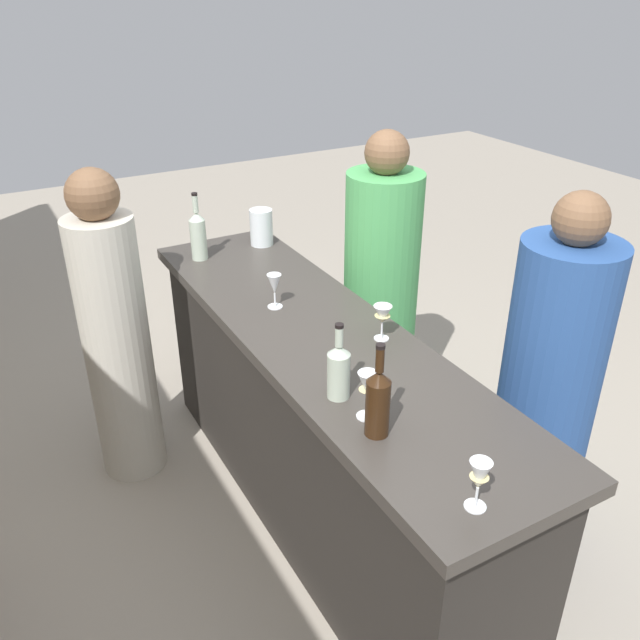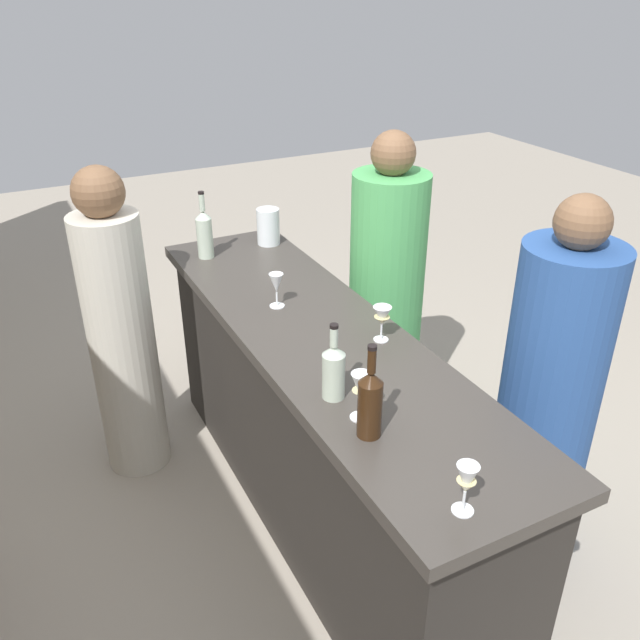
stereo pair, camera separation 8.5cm
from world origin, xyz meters
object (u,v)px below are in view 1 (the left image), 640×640
object	(u,v)px
wine_glass_near_left	(382,316)
wine_glass_near_center	(274,285)
person_right_guest	(116,340)
wine_bottle_center_clear_pale	(198,234)
person_left_guest	(380,299)
wine_glass_near_right	(479,478)
wine_bottle_leftmost_amber_brown	(378,401)
wine_bottle_second_left_clear_pale	(339,370)
person_center_guest	(546,398)
water_pitcher	(261,227)
wine_glass_far_left	(367,387)

from	to	relation	value
wine_glass_near_left	wine_glass_near_center	world-z (taller)	wine_glass_near_center
person_right_guest	wine_bottle_center_clear_pale	bearing A→B (deg)	16.87
wine_bottle_center_clear_pale	person_left_guest	world-z (taller)	person_left_guest
wine_glass_near_right	wine_glass_near_center	bearing A→B (deg)	-2.15
wine_bottle_leftmost_amber_brown	wine_bottle_second_left_clear_pale	xyz separation A→B (m)	(0.23, 0.00, -0.02)
person_center_guest	wine_glass_near_center	bearing A→B (deg)	-30.42
wine_bottle_center_clear_pale	wine_glass_near_center	world-z (taller)	wine_bottle_center_clear_pale
wine_glass_near_left	water_pitcher	distance (m)	1.13
wine_bottle_center_clear_pale	wine_glass_near_left	bearing A→B (deg)	-163.28
wine_glass_near_right	wine_glass_near_left	bearing A→B (deg)	-18.29
wine_glass_near_right	wine_glass_far_left	distance (m)	0.48
wine_bottle_leftmost_amber_brown	person_left_guest	xyz separation A→B (m)	(1.16, -0.80, -0.35)
wine_bottle_second_left_clear_pale	person_right_guest	world-z (taller)	person_right_guest
wine_glass_near_center	wine_glass_far_left	bearing A→B (deg)	174.28
wine_glass_near_left	wine_glass_near_right	size ratio (longest dim) A/B	0.93
wine_glass_far_left	water_pitcher	distance (m)	1.57
wine_glass_near_left	person_right_guest	distance (m)	1.29
wine_glass_near_center	person_center_guest	xyz separation A→B (m)	(-0.82, -0.79, -0.34)
person_left_guest	person_right_guest	world-z (taller)	person_left_guest
wine_bottle_leftmost_amber_brown	wine_glass_near_right	bearing A→B (deg)	-172.28
wine_glass_near_right	person_left_guest	bearing A→B (deg)	-25.72
wine_bottle_second_left_clear_pale	water_pitcher	world-z (taller)	wine_bottle_second_left_clear_pale
wine_glass_near_right	person_right_guest	distance (m)	1.92
wine_glass_near_center	water_pitcher	bearing A→B (deg)	-20.49
person_center_guest	wine_bottle_center_clear_pale	bearing A→B (deg)	-43.55
wine_glass_near_center	wine_glass_near_right	xyz separation A→B (m)	(-1.33, 0.05, -0.00)
water_pitcher	person_left_guest	world-z (taller)	person_left_guest
wine_bottle_leftmost_amber_brown	wine_glass_near_center	xyz separation A→B (m)	(0.93, -0.10, -0.02)
wine_glass_near_left	person_left_guest	world-z (taller)	person_left_guest
wine_glass_near_right	person_center_guest	world-z (taller)	person_center_guest
wine_bottle_leftmost_amber_brown	wine_bottle_center_clear_pale	xyz separation A→B (m)	(1.59, -0.01, 0.01)
wine_bottle_center_clear_pale	person_right_guest	bearing A→B (deg)	109.87
wine_bottle_center_clear_pale	wine_glass_near_right	world-z (taller)	wine_bottle_center_clear_pale
wine_bottle_leftmost_amber_brown	person_center_guest	bearing A→B (deg)	-82.89
wine_glass_near_center	wine_glass_near_right	size ratio (longest dim) A/B	0.98
wine_bottle_center_clear_pale	water_pitcher	world-z (taller)	wine_bottle_center_clear_pale
wine_glass_far_left	water_pitcher	xyz separation A→B (m)	(1.53, -0.34, -0.02)
wine_glass_near_left	person_right_guest	size ratio (longest dim) A/B	0.09
wine_bottle_second_left_clear_pale	person_left_guest	bearing A→B (deg)	-40.85
wine_glass_near_left	person_center_guest	bearing A→B (deg)	-124.10
wine_bottle_second_left_clear_pale	wine_glass_near_left	distance (m)	0.43
wine_bottle_second_left_clear_pale	water_pitcher	distance (m)	1.43
wine_bottle_second_left_clear_pale	wine_glass_near_left	xyz separation A→B (m)	(0.25, -0.34, -0.00)
wine_glass_near_center	person_right_guest	bearing A→B (deg)	50.45
water_pitcher	wine_bottle_leftmost_amber_brown	bearing A→B (deg)	167.46
person_left_guest	wine_bottle_leftmost_amber_brown	bearing A→B (deg)	38.87
wine_bottle_center_clear_pale	wine_glass_near_right	size ratio (longest dim) A/B	2.19
person_right_guest	person_left_guest	bearing A→B (deg)	-14.32
wine_bottle_leftmost_amber_brown	wine_glass_near_center	bearing A→B (deg)	-6.33
wine_bottle_second_left_clear_pale	wine_glass_near_left	bearing A→B (deg)	-53.66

